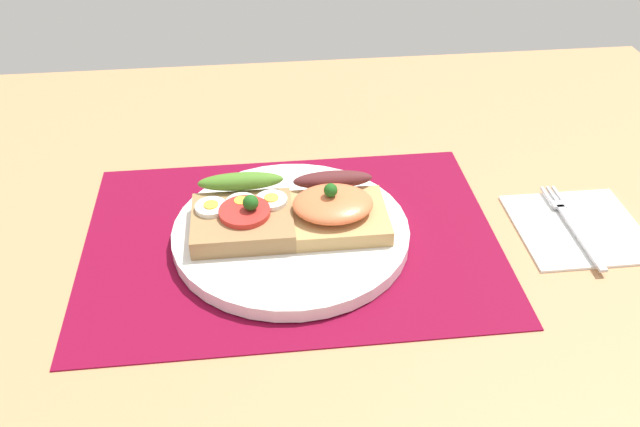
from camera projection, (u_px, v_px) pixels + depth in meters
The scene contains 7 objects.
ground_plane at pixel (292, 252), 70.64cm from camera, with size 120.00×90.00×3.20cm, color tan.
placemat at pixel (291, 239), 69.60cm from camera, with size 42.57×30.51×0.30cm, color maroon.
plate at pixel (291, 233), 69.08cm from camera, with size 24.32×24.32×1.43cm, color white.
sandwich_egg_tomato at pixel (243, 214), 67.94cm from camera, with size 10.18×10.02×4.21cm.
sandwich_salmon at pixel (336, 208), 68.36cm from camera, with size 9.96×9.99×5.00cm.
napkin at pixel (578, 227), 71.07cm from camera, with size 13.07×12.83×0.60cm, color white.
fork at pixel (571, 223), 70.85cm from camera, with size 1.62×14.46×0.32cm.
Camera 1 is at (-3.02, -54.33, 43.73)cm, focal length 37.63 mm.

